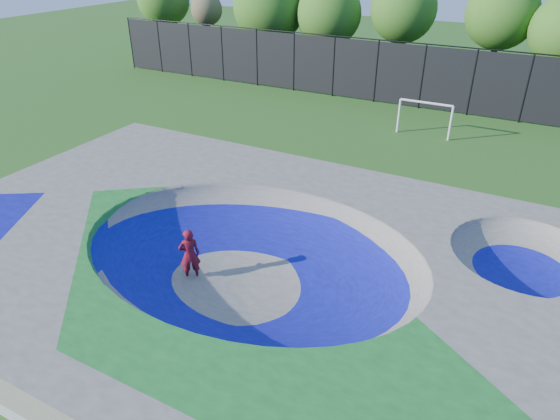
{
  "coord_description": "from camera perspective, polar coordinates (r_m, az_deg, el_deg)",
  "views": [
    {
      "loc": [
        6.8,
        -10.89,
        9.75
      ],
      "look_at": [
        -0.57,
        3.0,
        1.1
      ],
      "focal_mm": 32.0,
      "sensor_mm": 36.0,
      "label": 1
    }
  ],
  "objects": [
    {
      "name": "treeline",
      "position": [
        37.44,
        20.94,
        19.81
      ],
      "size": [
        51.85,
        7.21,
        8.26
      ],
      "color": "#402F20",
      "rests_on": "ground"
    },
    {
      "name": "soccer_goal",
      "position": [
        28.69,
        16.26,
        10.66
      ],
      "size": [
        2.95,
        0.12,
        1.95
      ],
      "color": "silver",
      "rests_on": "ground"
    },
    {
      "name": "fence",
      "position": [
        33.49,
        15.99,
        14.55
      ],
      "size": [
        48.09,
        0.09,
        4.04
      ],
      "color": "black",
      "rests_on": "ground"
    },
    {
      "name": "skateboard",
      "position": [
        16.59,
        -10.03,
        -7.58
      ],
      "size": [
        0.7,
        0.71,
        0.05
      ],
      "primitive_type": "cube",
      "rotation": [
        0.0,
        0.0,
        0.8
      ],
      "color": "black",
      "rests_on": "ground"
    },
    {
      "name": "skate_deck",
      "position": [
        15.68,
        -3.33,
        -6.27
      ],
      "size": [
        22.0,
        14.0,
        1.5
      ],
      "primitive_type": "cube",
      "color": "gray",
      "rests_on": "ground"
    },
    {
      "name": "skater",
      "position": [
        16.09,
        -10.3,
        -5.04
      ],
      "size": [
        0.78,
        0.78,
        1.82
      ],
      "primitive_type": "imported",
      "rotation": [
        0.0,
        0.0,
        3.92
      ],
      "color": "#B30E26",
      "rests_on": "ground"
    },
    {
      "name": "ground",
      "position": [
        16.12,
        -3.25,
        -8.45
      ],
      "size": [
        120.0,
        120.0,
        0.0
      ],
      "primitive_type": "plane",
      "color": "#235116",
      "rests_on": "ground"
    }
  ]
}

